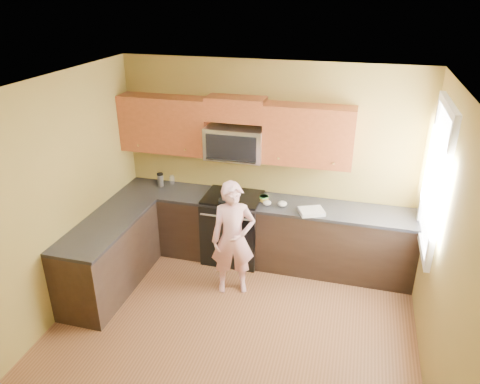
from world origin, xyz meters
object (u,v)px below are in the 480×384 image
(butter_tub, at_px, (264,201))
(travel_mug, at_px, (161,186))
(stove, at_px, (233,227))
(frying_pan, at_px, (228,203))
(microwave, at_px, (235,158))
(woman, at_px, (233,239))

(butter_tub, xyz_separation_m, travel_mug, (-1.53, 0.09, 0.00))
(stove, bearing_deg, travel_mug, 173.84)
(stove, relative_size, travel_mug, 4.92)
(travel_mug, bearing_deg, frying_pan, -17.61)
(frying_pan, bearing_deg, microwave, 98.73)
(butter_tub, bearing_deg, stove, -175.93)
(stove, relative_size, microwave, 1.25)
(stove, height_order, woman, woman)
(stove, xyz_separation_m, microwave, (0.00, 0.12, 0.97))
(travel_mug, bearing_deg, butter_tub, -3.35)
(stove, relative_size, woman, 0.65)
(woman, relative_size, butter_tub, 12.34)
(frying_pan, bearing_deg, woman, -57.64)
(woman, bearing_deg, travel_mug, 128.58)
(woman, bearing_deg, butter_tub, 55.62)
(microwave, bearing_deg, woman, -76.25)
(microwave, xyz_separation_m, travel_mug, (-1.10, -0.01, -0.53))
(microwave, height_order, frying_pan, microwave)
(frying_pan, distance_m, travel_mug, 1.16)
(frying_pan, relative_size, travel_mug, 2.20)
(woman, height_order, frying_pan, woman)
(woman, relative_size, frying_pan, 3.44)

